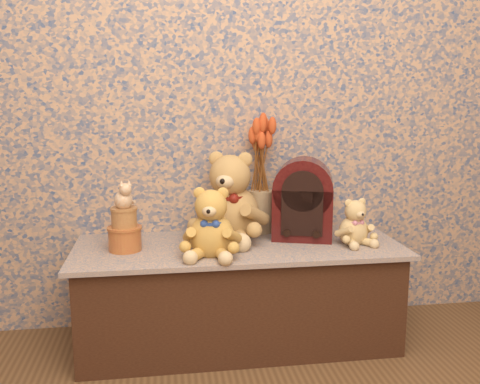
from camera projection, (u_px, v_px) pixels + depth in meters
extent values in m
cube|color=#3D547E|center=(230.00, 47.00, 2.39)|extent=(3.00, 0.10, 2.60)
cube|color=#3C567A|center=(238.00, 294.00, 2.33)|extent=(1.40, 0.55, 0.45)
cylinder|color=tan|center=(261.00, 211.00, 2.48)|extent=(0.16, 0.16, 0.20)
cylinder|color=gold|center=(125.00, 239.00, 2.19)|extent=(0.17, 0.17, 0.10)
cylinder|color=tan|center=(124.00, 218.00, 2.17)|extent=(0.12, 0.12, 0.08)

